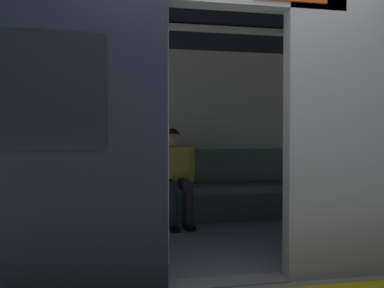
{
  "coord_description": "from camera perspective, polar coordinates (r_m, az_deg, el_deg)",
  "views": [
    {
      "loc": [
        0.77,
        2.66,
        1.08
      ],
      "look_at": [
        0.05,
        -1.12,
        0.99
      ],
      "focal_mm": 35.43,
      "sensor_mm": 36.0,
      "label": 1
    }
  ],
  "objects": [
    {
      "name": "ground_plane",
      "position": [
        2.97,
        5.35,
        -20.01
      ],
      "size": [
        60.0,
        60.0,
        0.0
      ],
      "primitive_type": "plane",
      "color": "gray"
    },
    {
      "name": "train_car",
      "position": [
        3.82,
        0.08,
        7.74
      ],
      "size": [
        6.4,
        2.49,
        2.33
      ],
      "color": "#ADAFB5",
      "rests_on": "ground_plane"
    },
    {
      "name": "bench_seat",
      "position": [
        4.76,
        -1.32,
        -7.65
      ],
      "size": [
        2.79,
        0.44,
        0.44
      ],
      "color": "#4C7566",
      "rests_on": "ground_plane"
    },
    {
      "name": "person_seated",
      "position": [
        4.65,
        -2.72,
        -3.82
      ],
      "size": [
        0.55,
        0.7,
        1.17
      ],
      "color": "#D8CC4C",
      "rests_on": "ground_plane"
    },
    {
      "name": "handbag",
      "position": [
        4.73,
        -8.18,
        -5.42
      ],
      "size": [
        0.26,
        0.15,
        0.17
      ],
      "color": "black",
      "rests_on": "bench_seat"
    },
    {
      "name": "book",
      "position": [
        4.84,
        0.83,
        -6.11
      ],
      "size": [
        0.17,
        0.23,
        0.03
      ],
      "primitive_type": "cube",
      "rotation": [
        0.0,
        0.0,
        -0.11
      ],
      "color": "#33723F",
      "rests_on": "bench_seat"
    },
    {
      "name": "grab_pole_door",
      "position": [
        3.15,
        -3.79,
        1.55
      ],
      "size": [
        0.04,
        0.04,
        2.19
      ],
      "primitive_type": "cylinder",
      "color": "silver",
      "rests_on": "ground_plane"
    }
  ]
}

